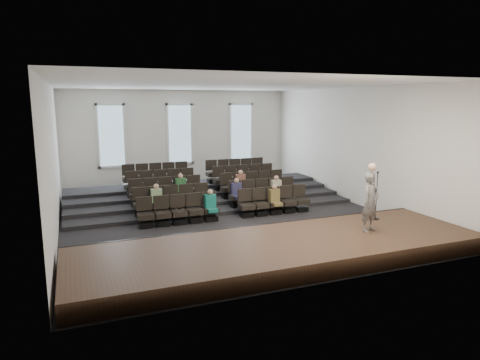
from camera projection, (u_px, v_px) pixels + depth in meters
name	position (u px, v px, depth m)	size (l,w,h in m)	color
ground	(224.00, 215.00, 16.81)	(14.00, 14.00, 0.00)	black
ceiling	(223.00, 85.00, 15.90)	(12.00, 14.00, 0.02)	white
wall_back	(180.00, 138.00, 22.78)	(12.00, 0.04, 5.00)	white
wall_front	(323.00, 184.00, 9.93)	(12.00, 0.04, 5.00)	white
wall_left	(52.00, 159.00, 14.18)	(0.04, 14.00, 5.00)	white
wall_right	(354.00, 146.00, 18.53)	(0.04, 14.00, 5.00)	white
stage	(283.00, 250.00, 12.10)	(11.80, 3.60, 0.50)	#40291B
stage_lip	(258.00, 232.00, 13.71)	(11.80, 0.06, 0.52)	black
risers	(201.00, 194.00, 19.67)	(11.80, 4.80, 0.60)	black
seating_rows	(211.00, 191.00, 18.09)	(6.80, 4.70, 1.67)	black
windows	(180.00, 134.00, 22.68)	(8.44, 0.10, 3.24)	white
audience	(226.00, 192.00, 17.17)	(5.45, 2.64, 1.10)	#156D5F
speaker	(370.00, 202.00, 12.87)	(0.66, 0.43, 1.81)	#605D5B
mic_stand	(376.00, 205.00, 14.28)	(0.27, 0.27, 1.63)	black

